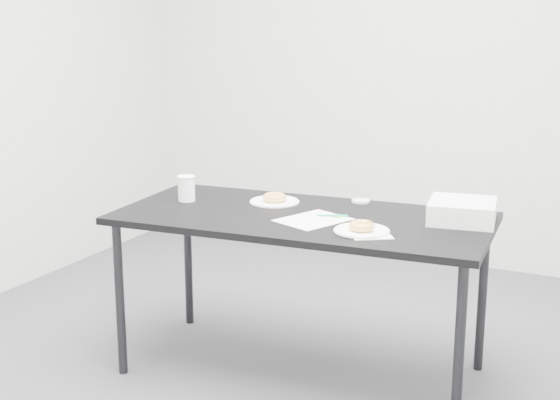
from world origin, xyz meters
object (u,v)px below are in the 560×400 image
at_px(table, 302,227).
at_px(scorecard, 313,220).
at_px(pen, 332,215).
at_px(donut_far, 275,197).
at_px(coffee_cup, 186,188).
at_px(bakery_box, 462,211).
at_px(plate_far, 275,202).
at_px(plate_near, 362,231).
at_px(donut_near, 362,226).

height_order(table, scorecard, scorecard).
relative_size(scorecard, pen, 2.15).
bearing_deg(donut_far, scorecard, -36.05).
distance_m(scorecard, coffee_cup, 0.68).
height_order(pen, bakery_box, bakery_box).
distance_m(pen, donut_far, 0.37).
height_order(pen, coffee_cup, coffee_cup).
height_order(pen, plate_far, pen).
height_order(scorecard, plate_near, plate_near).
relative_size(plate_near, coffee_cup, 1.88).
bearing_deg(plate_near, scorecard, 160.87).
height_order(table, pen, pen).
bearing_deg(plate_far, bakery_box, 2.90).
relative_size(scorecard, plate_far, 1.23).
relative_size(donut_near, coffee_cup, 0.88).
bearing_deg(donut_near, scorecard, 160.87).
relative_size(scorecard, coffee_cup, 2.37).
height_order(plate_near, donut_near, donut_near).
bearing_deg(plate_near, plate_far, 151.17).
xyz_separation_m(pen, donut_far, (-0.34, 0.13, 0.02)).
xyz_separation_m(plate_near, donut_far, (-0.54, 0.30, 0.02)).
relative_size(pen, plate_far, 0.57).
distance_m(plate_far, donut_far, 0.02).
relative_size(table, donut_far, 15.38).
bearing_deg(plate_far, table, -35.66).
relative_size(pen, donut_far, 1.21).
height_order(plate_far, bakery_box, bakery_box).
height_order(plate_near, plate_far, plate_near).
bearing_deg(bakery_box, plate_far, 173.93).
distance_m(donut_far, coffee_cup, 0.42).
height_order(table, donut_near, donut_near).
distance_m(pen, coffee_cup, 0.73).
bearing_deg(coffee_cup, donut_near, -8.82).
bearing_deg(scorecard, donut_far, 165.75).
relative_size(donut_near, bakery_box, 0.39).
bearing_deg(donut_far, coffee_cup, -158.04).
relative_size(plate_near, donut_far, 2.08).
xyz_separation_m(plate_far, bakery_box, (0.87, 0.04, 0.04)).
xyz_separation_m(scorecard, donut_far, (-0.29, 0.21, 0.02)).
xyz_separation_m(pen, donut_near, (0.20, -0.17, 0.02)).
distance_m(scorecard, plate_far, 0.36).
height_order(donut_near, bakery_box, bakery_box).
relative_size(table, donut_near, 15.75).
bearing_deg(donut_far, bakery_box, 2.90).
xyz_separation_m(donut_near, plate_far, (-0.54, 0.30, -0.02)).
xyz_separation_m(plate_far, donut_far, (0.00, 0.00, 0.02)).
xyz_separation_m(donut_far, coffee_cup, (-0.38, -0.15, 0.04)).
bearing_deg(coffee_cup, bakery_box, 9.04).
xyz_separation_m(table, plate_far, (-0.21, 0.15, 0.06)).
xyz_separation_m(scorecard, pen, (0.05, 0.08, 0.01)).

